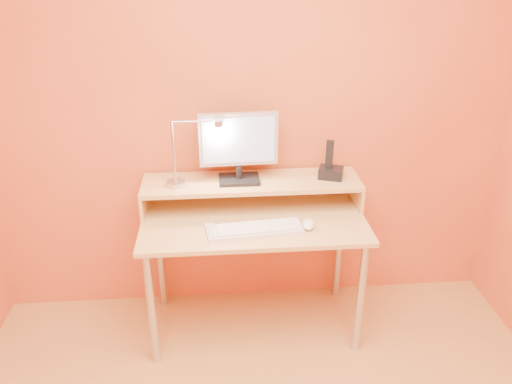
{
  "coord_description": "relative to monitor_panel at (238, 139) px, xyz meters",
  "views": [
    {
      "loc": [
        -0.19,
        -1.2,
        2.03
      ],
      "look_at": [
        0.01,
        1.13,
        0.9
      ],
      "focal_mm": 35.53,
      "sensor_mm": 36.0,
      "label": 1
    }
  ],
  "objects": [
    {
      "name": "monitor_neck",
      "position": [
        -0.0,
        -0.01,
        -0.19
      ],
      "size": [
        0.04,
        0.04,
        0.07
      ],
      "primitive_type": "cylinder",
      "color": "black",
      "rests_on": "monitor_foot"
    },
    {
      "name": "phone_dock",
      "position": [
        0.51,
        -0.01,
        -0.21
      ],
      "size": [
        0.16,
        0.14,
        0.06
      ],
      "primitive_type": "cube",
      "rotation": [
        0.0,
        0.0,
        -0.34
      ],
      "color": "black",
      "rests_on": "desk_shelf"
    },
    {
      "name": "lamp_arm",
      "position": [
        -0.22,
        -0.04,
        0.12
      ],
      "size": [
        0.24,
        0.01,
        0.01
      ],
      "primitive_type": "cylinder",
      "rotation": [
        0.0,
        1.57,
        0.0
      ],
      "color": "silver",
      "rests_on": "lamp_post"
    },
    {
      "name": "wall_back",
      "position": [
        0.07,
        0.16,
        0.13
      ],
      "size": [
        3.0,
        0.04,
        2.5
      ],
      "primitive_type": "cube",
      "color": "#D86E3E",
      "rests_on": "floor"
    },
    {
      "name": "shelf_riser_right",
      "position": [
        0.66,
        -0.01,
        -0.33
      ],
      "size": [
        0.02,
        0.3,
        0.14
      ],
      "primitive_type": "cube",
      "color": "tan",
      "rests_on": "desk_lower"
    },
    {
      "name": "desk_shelf",
      "position": [
        0.07,
        -0.01,
        -0.25
      ],
      "size": [
        1.2,
        0.3,
        0.02
      ],
      "primitive_type": "cube",
      "color": "tan",
      "rests_on": "desk_lower"
    },
    {
      "name": "lamp_bulb",
      "position": [
        -0.1,
        -0.04,
        0.09
      ],
      "size": [
        0.03,
        0.03,
        0.0
      ],
      "primitive_type": "cylinder",
      "color": "#FFEAC6",
      "rests_on": "lamp_head"
    },
    {
      "name": "desk_leg_bl",
      "position": [
        -0.48,
        0.09,
        -0.77
      ],
      "size": [
        0.04,
        0.04,
        0.69
      ],
      "primitive_type": "cylinder",
      "color": "silver",
      "rests_on": "floor"
    },
    {
      "name": "desk_leg_fl",
      "position": [
        -0.48,
        -0.41,
        -0.77
      ],
      "size": [
        0.04,
        0.04,
        0.69
      ],
      "primitive_type": "cylinder",
      "color": "silver",
      "rests_on": "floor"
    },
    {
      "name": "mouse",
      "position": [
        0.34,
        -0.27,
        -0.38
      ],
      "size": [
        0.08,
        0.12,
        0.04
      ],
      "primitive_type": "ellipsoid",
      "rotation": [
        0.0,
        0.0,
        -0.2
      ],
      "color": "white",
      "rests_on": "desk_lower"
    },
    {
      "name": "desk_lower",
      "position": [
        0.07,
        -0.16,
        -0.41
      ],
      "size": [
        1.2,
        0.6,
        0.02
      ],
      "primitive_type": "cube",
      "color": "tan",
      "rests_on": "floor"
    },
    {
      "name": "monitor_screen",
      "position": [
        -0.0,
        -0.02,
        0.0
      ],
      "size": [
        0.38,
        0.02,
        0.25
      ],
      "primitive_type": "cube",
      "rotation": [
        0.0,
        0.0,
        0.05
      ],
      "color": "#9EA6D6",
      "rests_on": "monitor_panel"
    },
    {
      "name": "keyboard",
      "position": [
        0.08,
        -0.3,
        -0.39
      ],
      "size": [
        0.46,
        0.19,
        0.02
      ],
      "primitive_type": "cube",
      "rotation": [
        0.0,
        0.0,
        0.1
      ],
      "color": "white",
      "rests_on": "desk_lower"
    },
    {
      "name": "lamp_base",
      "position": [
        -0.34,
        -0.04,
        -0.23
      ],
      "size": [
        0.1,
        0.1,
        0.02
      ],
      "primitive_type": "cylinder",
      "color": "silver",
      "rests_on": "desk_shelf"
    },
    {
      "name": "monitor_panel",
      "position": [
        0.0,
        0.0,
        0.0
      ],
      "size": [
        0.42,
        0.05,
        0.29
      ],
      "primitive_type": "cube",
      "rotation": [
        0.0,
        0.0,
        0.05
      ],
      "color": "#B4B4B6",
      "rests_on": "monitor_neck"
    },
    {
      "name": "monitor_foot",
      "position": [
        -0.0,
        -0.01,
        -0.23
      ],
      "size": [
        0.22,
        0.16,
        0.02
      ],
      "primitive_type": "cube",
      "color": "black",
      "rests_on": "desk_shelf"
    },
    {
      "name": "phone_led",
      "position": [
        0.55,
        -0.06,
        -0.21
      ],
      "size": [
        0.01,
        0.0,
        0.04
      ],
      "primitive_type": "cube",
      "color": "blue",
      "rests_on": "phone_dock"
    },
    {
      "name": "phone_handset",
      "position": [
        0.49,
        -0.01,
        -0.1
      ],
      "size": [
        0.05,
        0.04,
        0.16
      ],
      "primitive_type": "cube",
      "rotation": [
        0.0,
        0.0,
        -0.34
      ],
      "color": "black",
      "rests_on": "phone_dock"
    },
    {
      "name": "lamp_head",
      "position": [
        -0.1,
        -0.04,
        0.1
      ],
      "size": [
        0.04,
        0.04,
        0.03
      ],
      "primitive_type": "cylinder",
      "color": "silver",
      "rests_on": "lamp_arm"
    },
    {
      "name": "desk_leg_fr",
      "position": [
        0.62,
        -0.41,
        -0.77
      ],
      "size": [
        0.04,
        0.04,
        0.69
      ],
      "primitive_type": "cylinder",
      "color": "silver",
      "rests_on": "floor"
    },
    {
      "name": "remote_control",
      "position": [
        -0.16,
        -0.3,
        -0.39
      ],
      "size": [
        0.07,
        0.17,
        0.02
      ],
      "primitive_type": "cube",
      "rotation": [
        0.0,
        0.0,
        0.13
      ],
      "color": "white",
      "rests_on": "desk_lower"
    },
    {
      "name": "desk_leg_br",
      "position": [
        0.62,
        0.09,
        -0.77
      ],
      "size": [
        0.04,
        0.04,
        0.69
      ],
      "primitive_type": "cylinder",
      "color": "silver",
      "rests_on": "floor"
    },
    {
      "name": "lamp_post",
      "position": [
        -0.34,
        -0.04,
        -0.05
      ],
      "size": [
        0.01,
        0.01,
        0.33
      ],
      "primitive_type": "cylinder",
      "color": "silver",
      "rests_on": "lamp_base"
    },
    {
      "name": "monitor_back",
      "position": [
        0.0,
        0.02,
        0.0
      ],
      "size": [
        0.38,
        0.03,
        0.24
      ],
      "primitive_type": "cube",
      "rotation": [
        0.0,
        0.0,
        0.05
      ],
      "color": "black",
      "rests_on": "monitor_panel"
    },
    {
      "name": "shelf_riser_left",
      "position": [
        -0.52,
        -0.01,
        -0.33
      ],
      "size": [
        0.02,
        0.3,
        0.14
      ],
      "primitive_type": "cube",
      "color": "tan",
      "rests_on": "desk_lower"
    }
  ]
}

